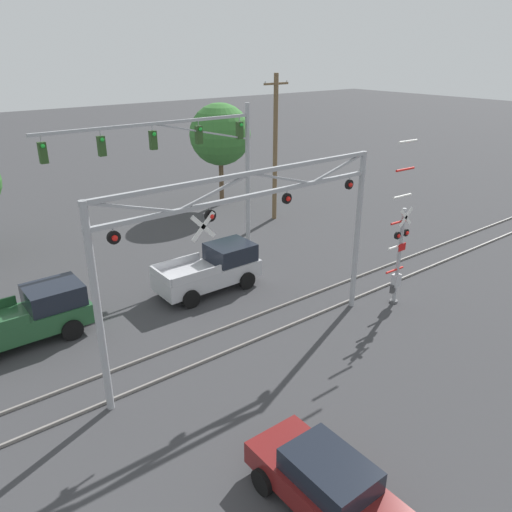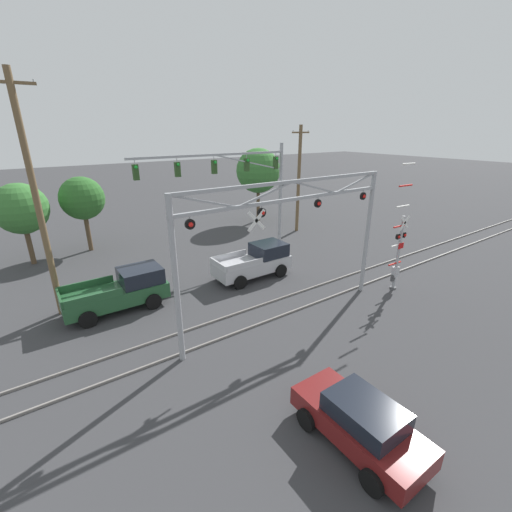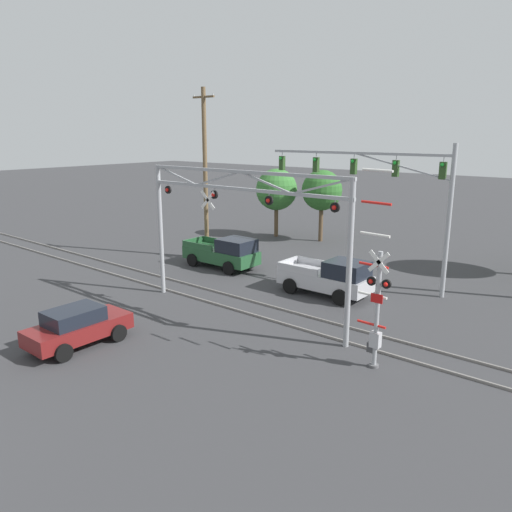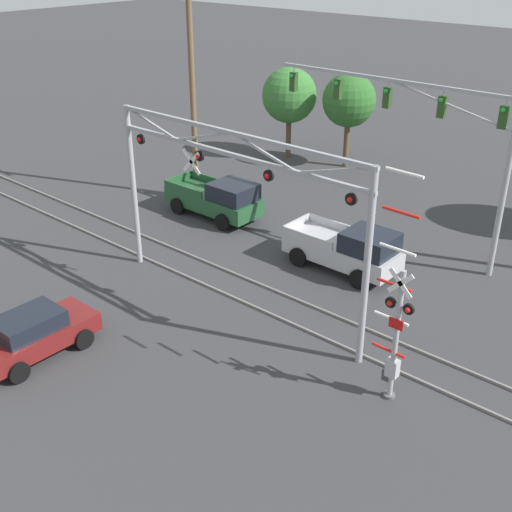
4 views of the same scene
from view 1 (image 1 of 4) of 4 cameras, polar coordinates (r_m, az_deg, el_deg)
name	(u,v)px [view 1 (image 1 of 4)]	position (r m, az deg, el deg)	size (l,w,h in m)	color
rail_track_near	(247,343)	(18.87, -1.08, -9.96)	(80.00, 0.08, 0.10)	gray
rail_track_far	(225,328)	(19.87, -3.58, -8.18)	(80.00, 0.08, 0.10)	gray
crossing_gantry	(250,231)	(16.64, -0.65, 2.93)	(11.06, 0.27, 6.61)	#9EA0A5
crossing_signal_mast	(399,253)	(21.62, 16.00, 0.34)	(1.27, 0.35, 7.02)	#9EA0A5
traffic_signal_span	(198,154)	(24.96, -6.60, 11.50)	(10.82, 0.39, 7.69)	#9EA0A5
pickup_truck_lead	(213,269)	(22.70, -4.93, -1.46)	(4.78, 2.16, 1.97)	#B7B7BC
pickup_truck_following	(29,316)	(20.57, -24.55, -6.28)	(4.94, 2.16, 1.97)	#23512D
sedan_waiting	(325,482)	(12.96, 7.88, -24.24)	(1.98, 3.99, 1.55)	maroon
utility_pole_right	(275,147)	(31.43, 2.21, 12.32)	(1.80, 0.28, 8.90)	brown
background_tree_far_right_verge	(220,135)	(34.73, -4.11, 13.68)	(4.15, 4.15, 6.93)	brown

